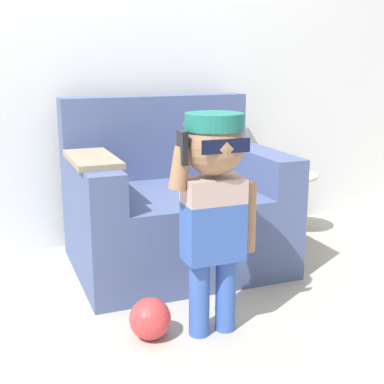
{
  "coord_description": "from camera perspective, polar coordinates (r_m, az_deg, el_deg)",
  "views": [
    {
      "loc": [
        -0.78,
        -2.72,
        1.17
      ],
      "look_at": [
        0.13,
        -0.39,
        0.53
      ],
      "focal_mm": 50.0,
      "sensor_mm": 36.0,
      "label": 1
    }
  ],
  "objects": [
    {
      "name": "armchair",
      "position": [
        3.06,
        -2.04,
        -1.71
      ],
      "size": [
        1.15,
        0.9,
        0.94
      ],
      "color": "#475684",
      "rests_on": "ground_plane"
    },
    {
      "name": "ground_plane",
      "position": [
        3.06,
        -5.05,
        -8.27
      ],
      "size": [
        10.0,
        10.0,
        0.0
      ],
      "primitive_type": "plane",
      "color": "#ADA89E"
    },
    {
      "name": "toy_ball",
      "position": [
        2.33,
        -4.49,
        -13.33
      ],
      "size": [
        0.18,
        0.18,
        0.18
      ],
      "color": "#D13838",
      "rests_on": "ground_plane"
    },
    {
      "name": "side_table",
      "position": [
        3.6,
        10.28,
        -0.7
      ],
      "size": [
        0.36,
        0.36,
        0.42
      ],
      "color": "beige",
      "rests_on": "ground_plane"
    },
    {
      "name": "person_child",
      "position": [
        2.19,
        2.37,
        0.13
      ],
      "size": [
        0.39,
        0.29,
        0.95
      ],
      "color": "#3356AD",
      "rests_on": "ground_plane"
    },
    {
      "name": "wall_back",
      "position": [
        3.39,
        -8.47,
        16.31
      ],
      "size": [
        10.0,
        0.05,
        2.6
      ],
      "color": "silver",
      "rests_on": "ground_plane"
    }
  ]
}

